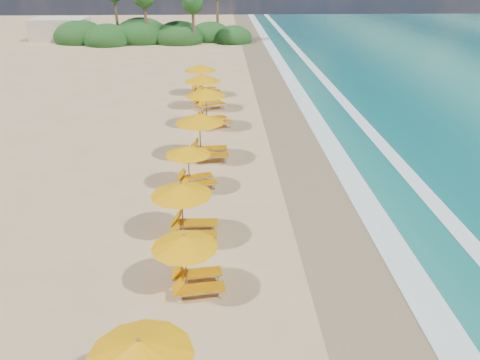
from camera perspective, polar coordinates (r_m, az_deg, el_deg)
name	(u,v)px	position (r m, az deg, el deg)	size (l,w,h in m)	color
ground	(240,205)	(20.24, 0.00, -3.08)	(160.00, 160.00, 0.00)	tan
wet_sand	(331,203)	(20.77, 11.11, -2.79)	(4.00, 160.00, 0.01)	#877050
surf_foam	(392,201)	(21.54, 18.13, -2.51)	(4.00, 160.00, 0.01)	white
station_3	(191,259)	(14.79, -6.06, -9.60)	(2.45, 2.31, 2.11)	olive
station_4	(187,207)	(17.47, -6.51, -3.28)	(2.51, 2.32, 2.32)	olive
station_5	(192,164)	(21.45, -5.89, 2.02)	(2.67, 2.59, 2.13)	olive
station_6	(204,133)	(24.51, -4.45, 5.75)	(2.93, 2.74, 2.60)	olive
station_7	(209,105)	(29.59, -3.78, 9.20)	(3.35, 3.30, 2.61)	olive
station_8	(206,89)	(33.58, -4.22, 11.07)	(3.34, 3.30, 2.56)	olive
station_9	(203,77)	(37.29, -4.58, 12.41)	(3.20, 3.14, 2.48)	olive
treeline	(149,34)	(64.56, -11.06, 17.10)	(25.80, 8.80, 9.74)	#163D14
beach_building	(61,29)	(69.64, -21.10, 16.85)	(7.00, 5.00, 2.80)	beige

